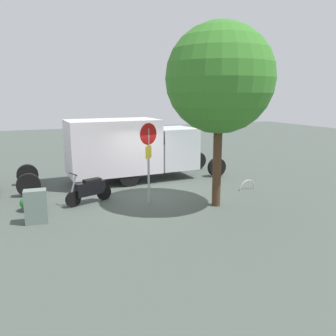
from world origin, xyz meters
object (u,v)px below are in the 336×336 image
box_truck_near (134,146)px  utility_cabinet (36,206)px  motorcycle (90,189)px  stop_sign (148,151)px  street_tree (220,79)px  bike_rack_hoop (247,190)px

box_truck_near → utility_cabinet: (4.43, 4.03, -1.05)m
motorcycle → utility_cabinet: bearing=16.5°
box_truck_near → stop_sign: stop_sign is taller
box_truck_near → street_tree: street_tree is taller
box_truck_near → stop_sign: (0.60, 3.61, 0.37)m
street_tree → motorcycle: bearing=-26.5°
motorcycle → utility_cabinet: motorcycle is taller
box_truck_near → stop_sign: bearing=-100.6°
street_tree → utility_cabinet: (5.97, -0.71, -3.86)m
stop_sign → bike_rack_hoop: (-4.43, -0.16, -1.94)m
street_tree → utility_cabinet: size_ratio=5.94×
utility_cabinet → box_truck_near: bearing=-137.7°
box_truck_near → motorcycle: size_ratio=4.19×
motorcycle → bike_rack_hoop: (-6.38, 0.75, -0.52)m
box_truck_near → utility_cabinet: 6.08m
motorcycle → stop_sign: size_ratio=0.60×
street_tree → stop_sign: bearing=-27.9°
utility_cabinet → bike_rack_hoop: bearing=-176.0°
utility_cabinet → bike_rack_hoop: size_ratio=1.23×
street_tree → bike_rack_hoop: 5.12m
stop_sign → utility_cabinet: (3.84, 0.42, -1.42)m
stop_sign → street_tree: size_ratio=0.47×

